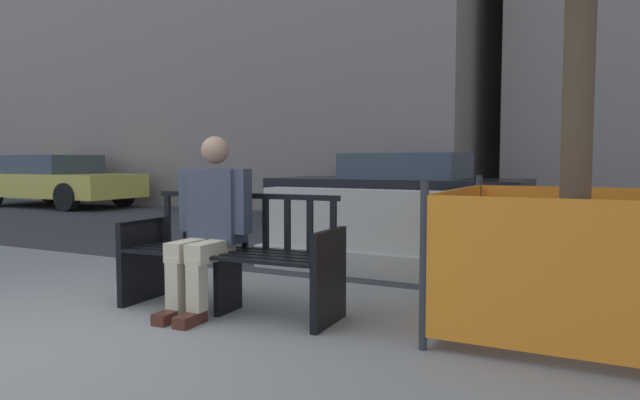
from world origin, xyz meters
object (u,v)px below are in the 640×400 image
(street_bench, at_px, (230,259))
(car_sedan_far, at_px, (56,181))
(jersey_barrier_centre, at_px, (353,238))
(seated_person, at_px, (210,220))
(car_sedan_mid, at_px, (399,189))
(construction_fence, at_px, (573,257))

(street_bench, bearing_deg, car_sedan_far, 147.87)
(jersey_barrier_centre, bearing_deg, car_sedan_far, 156.91)
(seated_person, bearing_deg, street_bench, 25.40)
(car_sedan_mid, bearing_deg, jersey_barrier_centre, -76.82)
(street_bench, bearing_deg, car_sedan_mid, 97.71)
(jersey_barrier_centre, xyz_separation_m, construction_fence, (2.15, -1.32, 0.16))
(construction_fence, bearing_deg, jersey_barrier_centre, 148.54)
(construction_fence, distance_m, car_sedan_mid, 6.42)
(street_bench, relative_size, car_sedan_far, 0.39)
(street_bench, bearing_deg, seated_person, -154.60)
(construction_fence, bearing_deg, street_bench, -165.98)
(seated_person, height_order, construction_fence, seated_person)
(seated_person, relative_size, jersey_barrier_centre, 0.65)
(jersey_barrier_centre, xyz_separation_m, car_sedan_mid, (-1.00, 4.28, 0.30))
(construction_fence, xyz_separation_m, car_sedan_mid, (-3.15, 5.60, 0.13))
(street_bench, height_order, car_sedan_mid, car_sedan_mid)
(seated_person, relative_size, car_sedan_far, 0.30)
(seated_person, height_order, jersey_barrier_centre, seated_person)
(jersey_barrier_centre, bearing_deg, seated_person, -98.71)
(seated_person, xyz_separation_m, car_sedan_far, (-9.61, 6.19, -0.05))
(street_bench, xyz_separation_m, seated_person, (-0.13, -0.06, 0.29))
(street_bench, xyz_separation_m, car_sedan_mid, (-0.84, 6.17, 0.24))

